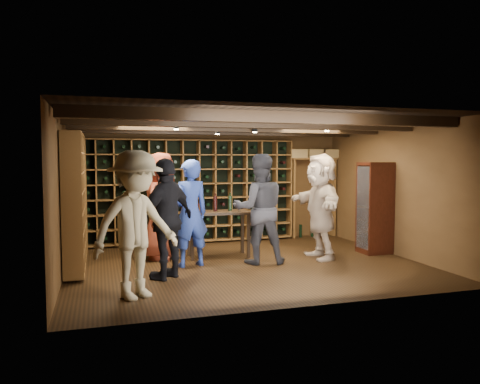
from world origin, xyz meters
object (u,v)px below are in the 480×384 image
object	(u,v)px
display_cabinet	(375,210)
guest_woman_black	(167,219)
man_grey_suit	(259,209)
tasting_table	(218,217)
guest_khaki	(136,225)
guest_beige	(320,206)
man_blue_shirt	(190,213)
guest_red_floral	(160,206)

from	to	relation	value
display_cabinet	guest_woman_black	xyz separation A→B (m)	(-4.16, -0.80, 0.07)
man_grey_suit	tasting_table	xyz separation A→B (m)	(-0.56, 0.73, -0.20)
guest_khaki	display_cabinet	bearing A→B (deg)	-8.56
guest_beige	tasting_table	size ratio (longest dim) A/B	1.65
guest_woman_black	tasting_table	size ratio (longest dim) A/B	1.58
man_blue_shirt	man_grey_suit	world-z (taller)	man_grey_suit
guest_khaki	tasting_table	size ratio (longest dim) A/B	1.66
guest_red_floral	tasting_table	xyz separation A→B (m)	(1.06, -0.13, -0.22)
guest_red_floral	man_blue_shirt	bearing A→B (deg)	-116.12
guest_woman_black	guest_khaki	size ratio (longest dim) A/B	0.95
guest_khaki	guest_red_floral	bearing A→B (deg)	46.78
guest_woman_black	tasting_table	world-z (taller)	guest_woman_black
man_blue_shirt	man_grey_suit	distance (m)	1.22
man_grey_suit	guest_red_floral	bearing A→B (deg)	-17.64
guest_red_floral	guest_woman_black	size ratio (longest dim) A/B	1.06
guest_red_floral	display_cabinet	bearing A→B (deg)	-63.96
guest_red_floral	guest_khaki	world-z (taller)	guest_red_floral
guest_woman_black	guest_beige	distance (m)	3.01
guest_beige	display_cabinet	bearing A→B (deg)	98.70
man_grey_suit	guest_khaki	world-z (taller)	guest_khaki
guest_woman_black	man_blue_shirt	bearing A→B (deg)	-164.93
guest_khaki	tasting_table	xyz separation A→B (m)	(1.68, 2.24, -0.21)
display_cabinet	guest_red_floral	bearing A→B (deg)	170.87
tasting_table	guest_beige	bearing A→B (deg)	-16.67
display_cabinet	man_blue_shirt	world-z (taller)	man_blue_shirt
display_cabinet	tasting_table	bearing A→B (deg)	170.14
man_grey_suit	guest_red_floral	distance (m)	1.84
guest_woman_black	guest_beige	size ratio (longest dim) A/B	0.95
guest_beige	guest_woman_black	bearing A→B (deg)	-73.98
display_cabinet	tasting_table	world-z (taller)	display_cabinet
man_blue_shirt	tasting_table	xyz separation A→B (m)	(0.65, 0.61, -0.15)
guest_khaki	guest_beige	distance (m)	3.82
guest_red_floral	guest_khaki	bearing A→B (deg)	-159.51
guest_woman_black	display_cabinet	bearing A→B (deg)	150.07
man_grey_suit	guest_woman_black	world-z (taller)	man_grey_suit
guest_beige	tasting_table	distance (m)	1.92
guest_woman_black	tasting_table	distance (m)	1.76
man_grey_suit	guest_red_floral	xyz separation A→B (m)	(-1.62, 0.86, 0.01)
display_cabinet	man_blue_shirt	size ratio (longest dim) A/B	0.95
guest_khaki	guest_woman_black	bearing A→B (deg)	30.69
guest_red_floral	guest_woman_black	bearing A→B (deg)	-147.96
display_cabinet	guest_khaki	distance (m)	5.01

